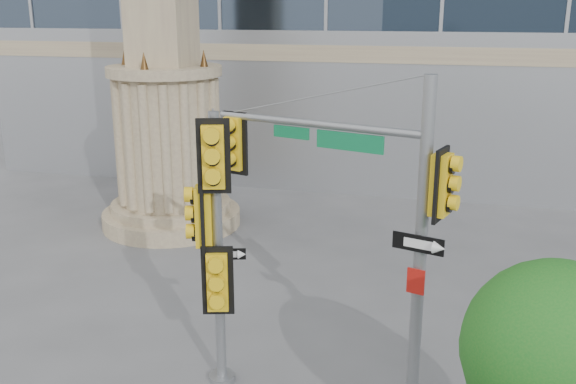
# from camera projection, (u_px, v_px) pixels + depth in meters

# --- Properties ---
(monument) EXTENTS (4.40, 4.40, 16.60)m
(monument) POSITION_uv_depth(u_px,v_px,m) (163.00, 52.00, 19.35)
(monument) COLOR gray
(monument) RESTS_ON ground
(main_signal_pole) EXTENTS (4.38, 1.67, 5.81)m
(main_signal_pole) POSITION_uv_depth(u_px,v_px,m) (365.00, 200.00, 11.08)
(main_signal_pole) COLOR slate
(main_signal_pole) RESTS_ON ground
(secondary_signal_pole) EXTENTS (0.95, 0.68, 5.13)m
(secondary_signal_pole) POSITION_uv_depth(u_px,v_px,m) (214.00, 233.00, 11.22)
(secondary_signal_pole) COLOR slate
(secondary_signal_pole) RESTS_ON ground
(street_tree) EXTENTS (2.44, 2.38, 3.80)m
(street_tree) POSITION_uv_depth(u_px,v_px,m) (558.00, 359.00, 8.17)
(street_tree) COLOR gray
(street_tree) RESTS_ON ground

